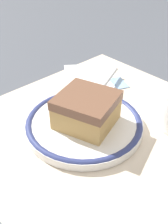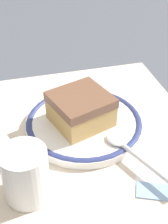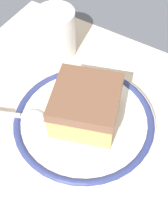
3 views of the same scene
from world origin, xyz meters
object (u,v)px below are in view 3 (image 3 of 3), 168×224
Objects in this scene: spoon at (10,114)px; plate at (84,122)px; cake_slice at (87,103)px; cup at (57,35)px.

plate is at bearing 27.36° from spoon.
plate is 0.03m from cake_slice.
spoon is (-0.10, -0.05, 0.01)m from plate.
plate is 1.77× the size of cake_slice.
cake_slice is at bearing -40.18° from cup.
cake_slice is at bearing 32.08° from spoon.
cup reaches higher than cake_slice.
cake_slice reaches higher than spoon.
cake_slice is 0.82× the size of spoon.
spoon is 0.17m from cup.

